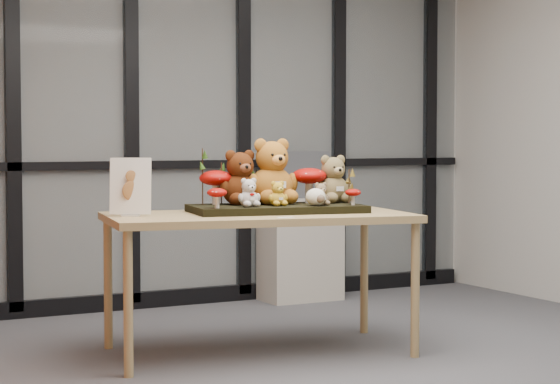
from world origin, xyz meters
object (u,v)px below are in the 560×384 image
bear_small_yellow (278,192)px  mushroom_back_left (216,186)px  bear_beige_small (321,193)px  cabinet (300,249)px  bear_pooh_yellow (272,168)px  sign_holder (131,189)px  bear_brown_medium (240,174)px  mushroom_front_right (353,196)px  bear_tan_back (333,176)px  display_table (258,225)px  bear_white_bow (249,191)px  plush_cream_hedgehog (316,196)px  diorama_tray (277,209)px  mushroom_back_right (309,184)px  mushroom_front_left (217,197)px  monitor (299,175)px

bear_small_yellow → mushroom_back_left: mushroom_back_left is taller
bear_beige_small → cabinet: bearing=75.1°
bear_pooh_yellow → sign_holder: (-0.88, 0.01, -0.10)m
bear_brown_medium → mushroom_front_right: size_ratio=3.37×
mushroom_back_left → sign_holder: sign_holder is taller
bear_tan_back → cabinet: bear_tan_back is taller
display_table → bear_pooh_yellow: 0.39m
bear_white_bow → plush_cream_hedgehog: bearing=-4.8°
display_table → diorama_tray: size_ratio=1.87×
bear_brown_medium → mushroom_back_left: bearing=166.4°
diorama_tray → plush_cream_hedgehog: (0.16, -0.18, 0.08)m
mushroom_back_right → bear_pooh_yellow: bearing=172.2°
mushroom_back_left → mushroom_front_left: bearing=-113.4°
bear_tan_back → bear_small_yellow: (-0.44, -0.12, -0.08)m
diorama_tray → bear_tan_back: 0.45m
display_table → mushroom_back_left: mushroom_back_left is taller
cabinet → bear_small_yellow: bearing=-123.0°
diorama_tray → mushroom_back_left: bearing=156.4°
diorama_tray → mushroom_front_left: bearing=-156.5°
mushroom_front_left → mushroom_front_right: mushroom_front_left is taller
bear_brown_medium → monitor: 1.84m
bear_brown_medium → mushroom_front_left: (-0.26, -0.24, -0.11)m
monitor → mushroom_front_left: bearing=-131.1°
bear_white_bow → mushroom_front_left: bearing=-164.6°
mushroom_front_right → bear_beige_small: bearing=160.3°
bear_pooh_yellow → bear_brown_medium: bear_pooh_yellow is taller
diorama_tray → bear_white_bow: bear_white_bow is taller
display_table → monitor: (1.15, 1.59, 0.22)m
bear_tan_back → bear_small_yellow: size_ratio=2.00×
cabinet → display_table: bearing=-126.2°
display_table → bear_white_bow: 0.22m
monitor → mushroom_back_right: bearing=-117.0°
bear_brown_medium → display_table: bearing=-70.4°
bear_brown_medium → bear_small_yellow: bear_brown_medium is taller
plush_cream_hedgehog → bear_small_yellow: bearing=161.9°
sign_holder → display_table: bearing=14.7°
bear_brown_medium → cabinet: 1.93m
mushroom_front_right → cabinet: mushroom_front_right is taller
diorama_tray → cabinet: size_ratio=1.26×
bear_small_yellow → mushroom_back_right: mushroom_back_right is taller
mushroom_back_right → diorama_tray: bearing=-164.8°
mushroom_front_left → sign_holder: sign_holder is taller
bear_pooh_yellow → mushroom_front_right: (0.37, -0.33, -0.16)m
plush_cream_hedgehog → mushroom_back_right: 0.28m
display_table → plush_cream_hedgehog: bearing=-15.3°
bear_beige_small → sign_holder: sign_holder is taller
display_table → bear_brown_medium: bearing=109.6°
bear_beige_small → mushroom_front_left: size_ratio=1.18×
bear_beige_small → sign_holder: (-1.06, 0.27, 0.04)m
plush_cream_hedgehog → monitor: 1.93m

